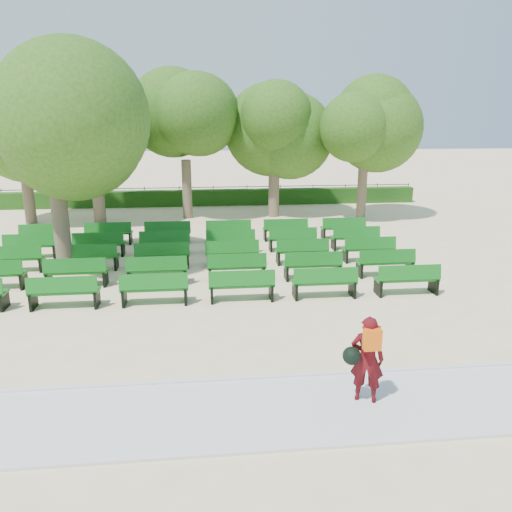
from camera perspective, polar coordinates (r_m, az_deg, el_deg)
The scene contains 9 objects.
ground at distance 15.98m, azimuth -7.20°, elevation -3.02°, with size 120.00×120.00×0.00m, color beige.
paving at distance 9.27m, azimuth -7.94°, elevation -17.74°, with size 30.00×2.20×0.06m, color silver.
curb at distance 10.24m, azimuth -7.76°, elevation -14.09°, with size 30.00×0.12×0.10m, color silver.
hedge at distance 29.51m, azimuth -6.82°, elevation 6.62°, with size 26.00×0.70×0.90m, color #1D4A13.
fence at distance 29.97m, azimuth -6.78°, elevation 5.89°, with size 26.00×0.10×1.02m, color black, non-canonical shape.
tree_line at distance 25.65m, azimuth -6.86°, elevation 4.21°, with size 21.80×6.80×7.04m, color #325D19, non-canonical shape.
bench_array at distance 17.63m, azimuth -6.58°, elevation -0.86°, with size 1.91×0.72×1.18m.
tree_among at distance 17.36m, azimuth -22.37°, elevation 12.77°, with size 4.58×4.58×6.64m.
person at distance 9.38m, azimuth 12.48°, elevation -11.32°, with size 0.83×0.58×1.65m.
Camera 1 is at (0.41, -15.13, 5.14)m, focal length 35.00 mm.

